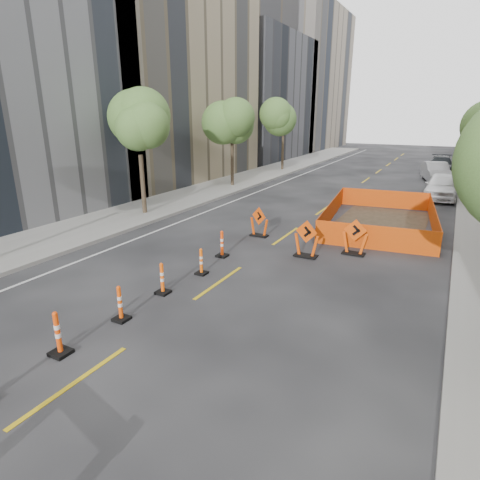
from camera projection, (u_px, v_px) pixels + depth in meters
The scene contains 20 objects.
ground_plane at pixel (138, 339), 10.13m from camera, with size 140.00×140.00×0.00m, color black.
sidewalk_left at pixel (159, 205), 24.22m from camera, with size 4.00×90.00×0.15m, color gray.
bld_left_c at pixel (140, 11), 31.26m from camera, with size 12.00×18.00×26.00m, color tan.
bld_left_d at pixel (247, 99), 48.55m from camera, with size 12.00×16.00×14.00m, color #4C4C51.
bld_left_e at pixel (296, 81), 61.43m from camera, with size 12.00×20.00×20.00m, color gray.
tree_l_b at pixel (139, 131), 20.91m from camera, with size 2.80×2.80×5.95m.
tree_l_c at pixel (232, 125), 29.32m from camera, with size 2.80×2.80×5.95m.
tree_l_d at pixel (284, 122), 37.73m from camera, with size 2.80×2.80×5.95m.
channelizer_2 at pixel (58, 333), 9.31m from camera, with size 0.44×0.44×1.12m, color #E74109, non-canonical shape.
channelizer_3 at pixel (120, 303), 10.88m from camera, with size 0.41×0.41×1.03m, color #E84809, non-canonical shape.
channelizer_4 at pixel (162, 278), 12.50m from camera, with size 0.41×0.41×1.03m, color #FF560A, non-canonical shape.
channelizer_5 at pixel (201, 261), 14.02m from camera, with size 0.38×0.38×0.96m, color #FF5E0A, non-canonical shape.
channelizer_6 at pixel (222, 244), 15.72m from camera, with size 0.42×0.42×1.07m, color #FF440A, non-canonical shape.
chevron_sign_left at pixel (259, 222), 18.29m from camera, with size 0.92×0.55×1.37m, color #E44709, non-canonical shape.
chevron_sign_center at pixel (307, 239), 15.63m from camera, with size 1.00×0.60×1.49m, color #E14609, non-canonical shape.
chevron_sign_right at pixel (355, 237), 15.89m from camera, with size 0.98×0.59×1.47m, color #E84A09, non-canonical shape.
safety_fence at pixel (380, 215), 20.20m from camera, with size 4.90×8.34×1.04m, color #FF540D, non-canonical shape.
parked_car_near at pixel (441, 186), 26.26m from camera, with size 1.95×4.83×1.65m, color white.
parked_car_mid at pixel (436, 172), 32.83m from camera, with size 1.64×4.71×1.55m, color #A9A9AE.
parked_car_far at pixel (441, 165), 37.49m from camera, with size 2.16×5.30×1.54m, color black.
Camera 1 is at (6.45, -6.63, 5.47)m, focal length 30.00 mm.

